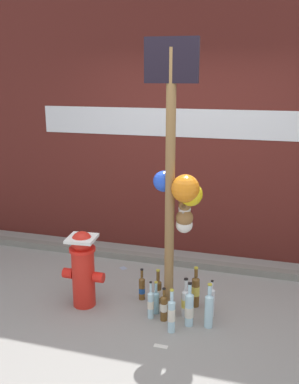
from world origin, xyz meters
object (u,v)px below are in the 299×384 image
Objects in this scene: bottle_8 at (196,290)px; bottle_11 at (169,294)px; bottle_3 at (186,301)px; bottle_6 at (211,302)px; bottle_2 at (189,309)px; fire_hydrant at (83,267)px; bottle_10 at (156,301)px; memorial_post at (178,172)px; bottle_5 at (164,307)px; bottle_4 at (151,304)px; bottle_9 at (142,288)px; bottle_0 at (171,314)px; bottle_1 at (158,291)px; bottle_7 at (209,309)px.

bottle_11 is at bearing -152.90° from bottle_8.
bottle_6 is (0.23, 0.05, 0.01)m from bottle_3.
bottle_2 is 1.14× the size of bottle_6.
fire_hydrant is at bearing -175.34° from bottle_3.
fire_hydrant reaches higher than bottle_8.
bottle_6 is 0.52m from bottle_10.
bottle_5 is at bearing -124.82° from memorial_post.
fire_hydrant is at bearing 176.10° from bottle_4.
bottle_3 is (0.99, 0.08, -0.26)m from fire_hydrant.
bottle_8 is (0.06, 0.19, 0.02)m from bottle_3.
bottle_9 is 0.30m from bottle_10.
bottle_5 is at bearing -125.28° from bottle_8.
bottle_2 is at bearing -30.87° from bottle_9.
bottle_10 is at bearing -174.28° from memorial_post.
bottle_9 is 1.01× the size of bottle_10.
bottle_10 is at bearing -132.75° from bottle_11.
bottle_4 is at bearing -105.04° from bottle_10.
bottle_2 is 1.10× the size of bottle_3.
bottle_0 is (0.93, -0.21, -0.23)m from fire_hydrant.
bottle_2 is 1.28× the size of bottle_10.
bottle_9 is at bearing 161.48° from bottle_11.
bottle_11 reaches higher than bottle_9.
bottle_11 is at bearing 176.79° from bottle_6.
memorial_post is 1.27m from bottle_1.
memorial_post is at bearing 55.18° from bottle_5.
bottle_11 is (-0.18, 0.08, 0.01)m from bottle_3.
bottle_4 reaches higher than bottle_9.
bottle_5 is 0.77× the size of bottle_7.
bottle_6 is (0.30, 0.35, -0.02)m from bottle_0.
bottle_1 is at bearing -8.76° from bottle_9.
memorial_post is 5.86× the size of bottle_7.
bottle_6 is 0.73m from bottle_9.
bottle_0 is 0.46m from bottle_6.
bottle_2 is 1.14× the size of bottle_4.
bottle_5 is at bearing -142.43° from bottle_3.
bottle_11 is (-0.41, 0.20, -0.02)m from bottle_7.
fire_hydrant reaches higher than bottle_6.
bottle_2 reaches higher than bottle_11.
bottle_7 reaches higher than bottle_5.
memorial_post is 1.27m from bottle_6.
memorial_post is at bearing 28.08° from bottle_4.
bottle_1 is 0.87× the size of bottle_8.
memorial_post reaches higher than bottle_4.
bottle_8 is (1.05, 0.28, -0.23)m from fire_hydrant.
fire_hydrant is 2.14× the size of bottle_1.
bottle_6 is at bearing -3.21° from bottle_11.
bottle_3 is 0.24m from bottle_6.
memorial_post is at bearing 5.72° from bottle_10.
bottle_9 is at bearing 26.81° from fire_hydrant.
bottle_6 reaches higher than bottle_10.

